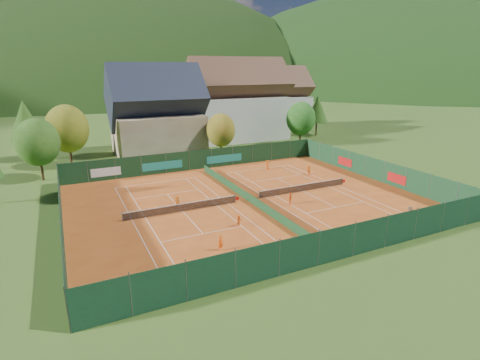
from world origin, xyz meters
The scene contains 32 objects.
ground centered at (0.00, 0.00, -0.02)m, with size 600.00×600.00×0.00m, color #35561A.
clay_pad centered at (0.00, 0.00, 0.01)m, with size 40.00×32.00×0.01m, color #B64E1A.
court_markings_left centered at (-8.00, 0.00, 0.01)m, with size 11.03×23.83×0.00m.
court_markings_right centered at (8.00, 0.00, 0.01)m, with size 11.03×23.83×0.00m.
tennis_net_left centered at (-7.85, 0.00, 0.51)m, with size 13.30×0.10×1.02m.
tennis_net_right centered at (8.15, 0.00, 0.51)m, with size 13.30×0.10×1.02m.
court_divider centered at (0.00, 0.00, 0.50)m, with size 0.03×28.80×1.00m.
fence_north centered at (-0.46, 15.99, 1.47)m, with size 40.00×0.10×3.00m.
fence_south centered at (0.00, -16.00, 1.50)m, with size 40.00×0.04×3.00m.
fence_west centered at (-20.00, 0.00, 1.50)m, with size 0.04×32.00×3.00m.
fence_east centered at (20.00, 0.05, 1.48)m, with size 0.09×32.00×3.00m.
chalet centered at (-3.00, 30.00, 6.62)m, with size 16.20×12.00×16.00m.
hotel_block_a centered at (16.00, 36.00, 7.38)m, with size 21.60×11.00×17.25m.
hotel_block_b centered at (30.00, 44.00, 6.62)m, with size 17.28×10.00×15.50m.
tree_west_front centered at (-22.00, 20.00, 5.39)m, with size 5.72×5.72×8.69m.
tree_west_mid centered at (-18.00, 26.00, 6.07)m, with size 6.44×6.44×9.78m.
tree_west_back centered at (-24.00, 34.00, 6.74)m, with size 5.60×5.60×10.00m.
tree_center centered at (6.00, 22.00, 4.72)m, with size 5.01×5.01×7.60m.
tree_east_front centered at (24.00, 24.00, 5.39)m, with size 5.72×5.72×8.69m.
tree_east_mid centered at (34.00, 32.00, 6.06)m, with size 5.04×5.04×9.00m.
tree_east_back centered at (26.00, 40.00, 6.74)m, with size 7.15×7.15×10.86m.
mountain_backdrop centered at (28.54, 233.48, -39.64)m, with size 820.00×530.00×242.00m.
ball_hopper centered at (13.99, -11.35, 0.56)m, with size 0.34×0.34×0.80m.
loose_ball_0 centered at (-7.61, -6.24, 0.03)m, with size 0.07×0.07×0.07m, color #CCD833.
loose_ball_1 centered at (7.60, -8.28, 0.03)m, with size 0.07×0.07×0.07m, color #CCD833.
loose_ball_2 centered at (3.21, 2.27, 0.03)m, with size 0.07×0.07×0.07m, color #CCD833.
player_left_near centered at (-7.80, -10.23, 0.75)m, with size 0.54×0.36×1.49m, color orange.
player_left_mid centered at (-4.16, -6.39, 0.60)m, with size 0.58×0.45×1.20m, color orange.
player_left_far centered at (-8.21, 1.26, 0.74)m, with size 0.96×0.55×1.49m, color #D05E12.
player_right_near centered at (3.80, -3.40, 0.73)m, with size 0.85×0.35×1.45m, color #F15415.
player_right_far_a centered at (9.15, 11.17, 0.73)m, with size 0.71×0.46×1.46m, color #E95B14.
player_right_far_b centered at (13.03, 5.80, 0.68)m, with size 1.27×0.40×1.37m, color orange.
Camera 1 is at (-19.06, -37.29, 15.34)m, focal length 28.00 mm.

